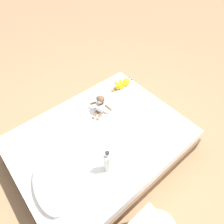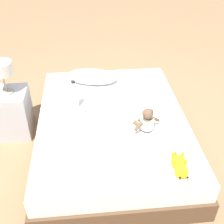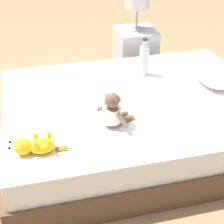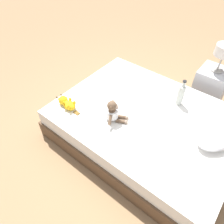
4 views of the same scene
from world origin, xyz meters
name	(u,v)px [view 1 (image 1 of 4)]	position (x,y,z in m)	size (l,w,h in m)	color
ground_plane	(102,153)	(0.00, 0.00, 0.00)	(16.00, 16.00, 0.00)	#93704C
bed	(101,145)	(0.00, 0.00, 0.19)	(1.43, 1.90, 0.38)	brown
pillow	(50,184)	(-0.16, 0.68, 0.45)	(0.63, 0.43, 0.12)	white
plush_monkey	(100,105)	(0.28, -0.23, 0.48)	(0.27, 0.25, 0.24)	brown
plush_yellow_creature	(123,84)	(0.44, -0.73, 0.43)	(0.12, 0.33, 0.10)	yellow
glass_bottle	(108,162)	(-0.35, 0.18, 0.51)	(0.07, 0.07, 0.30)	#B7BCB2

